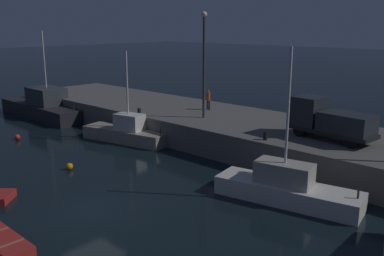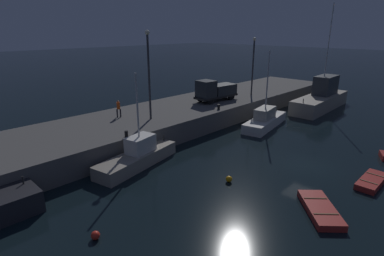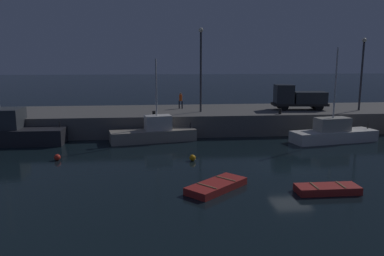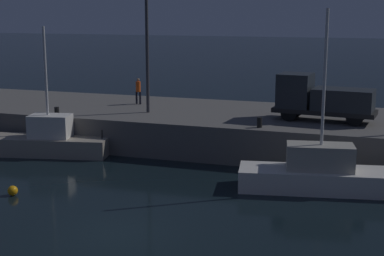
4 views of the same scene
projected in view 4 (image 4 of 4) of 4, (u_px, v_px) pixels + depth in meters
ground_plane at (118, 234)px, 21.23m from camera, size 320.00×320.00×0.00m
pier_quay at (226, 128)px, 35.20m from camera, size 56.46×9.36×2.03m
fishing_trawler_red at (323, 174)px, 26.22m from camera, size 8.03×3.52×8.25m
fishing_boat_orange at (45, 141)px, 32.81m from camera, size 7.82×3.53×7.29m
mooring_buoy_near at (13, 191)px, 25.62m from camera, size 0.46×0.46×0.46m
lamp_post_west at (147, 33)px, 34.00m from camera, size 0.44×0.44×8.24m
utility_truck at (321, 98)px, 32.04m from camera, size 5.78×2.46×2.62m
dockworker at (138, 89)px, 37.84m from camera, size 0.44×0.40×1.73m
bollard_west at (260, 122)px, 30.39m from camera, size 0.28×0.28×0.56m
bollard_central at (57, 111)px, 33.82m from camera, size 0.28×0.28×0.52m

